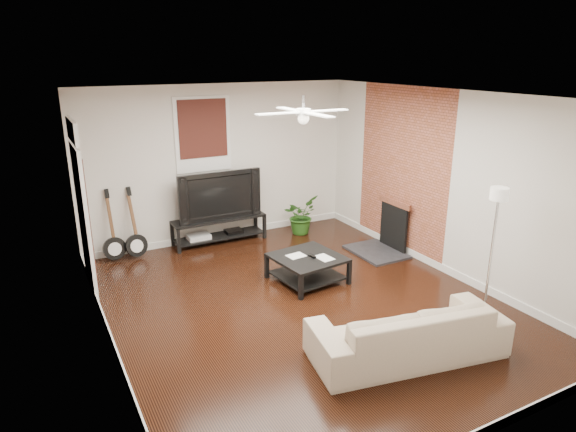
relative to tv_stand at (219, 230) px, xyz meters
name	(u,v)px	position (x,y,z in m)	size (l,w,h in m)	color
room	(303,206)	(0.15, -2.78, 1.16)	(5.01, 6.01, 2.81)	black
brick_accent	(402,171)	(2.63, -1.78, 1.16)	(0.02, 2.20, 2.80)	#9D5032
fireplace	(385,226)	(2.35, -1.78, 0.22)	(0.80, 1.10, 0.92)	black
window_back	(203,134)	(-0.15, 0.19, 1.71)	(1.00, 0.06, 1.30)	#3D1810
door_left	(83,206)	(-2.31, -0.88, 1.01)	(0.08, 1.00, 2.50)	white
tv_stand	(219,230)	(0.00, 0.00, 0.00)	(1.68, 0.45, 0.47)	black
tv	(217,194)	(0.00, 0.02, 0.67)	(1.51, 0.20, 0.87)	black
coffee_table	(307,269)	(0.58, -2.19, -0.04)	(0.94, 0.94, 0.40)	black
sofa	(407,330)	(0.58, -4.43, 0.09)	(2.20, 0.86, 0.64)	#C2AA91
floor_lamp	(491,258)	(1.93, -4.33, 0.66)	(0.30, 0.30, 1.79)	white
potted_plant	(300,215)	(1.54, -0.27, 0.12)	(0.64, 0.56, 0.72)	#245418
guitar_left	(112,226)	(-1.84, -0.03, 0.37)	(0.38, 0.27, 1.22)	black
guitar_right	(134,224)	(-1.49, -0.06, 0.37)	(0.38, 0.27, 1.22)	black
ceiling_fan	(303,112)	(0.15, -2.78, 2.36)	(1.24, 1.24, 0.32)	white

